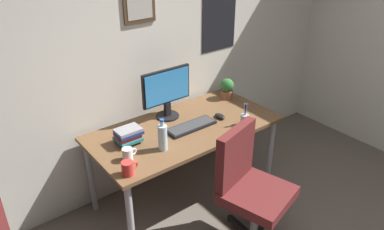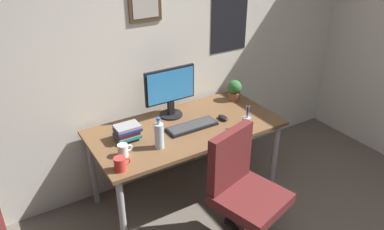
% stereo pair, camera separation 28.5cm
% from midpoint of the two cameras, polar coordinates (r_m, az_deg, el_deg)
% --- Properties ---
extents(wall_back, '(4.40, 0.10, 2.60)m').
position_cam_midpoint_polar(wall_back, '(3.26, -2.29, 10.83)').
color(wall_back, silver).
rests_on(wall_back, ground_plane).
extents(desk, '(1.58, 0.78, 0.72)m').
position_cam_midpoint_polar(desk, '(3.14, 1.65, -2.93)').
color(desk, brown).
rests_on(desk, ground_plane).
extents(office_chair, '(0.58, 0.59, 0.95)m').
position_cam_midpoint_polar(office_chair, '(2.80, 10.68, -10.79)').
color(office_chair, '#591E1E').
rests_on(office_chair, ground_plane).
extents(monitor, '(0.46, 0.20, 0.43)m').
position_cam_midpoint_polar(monitor, '(3.17, -0.76, 3.72)').
color(monitor, black).
rests_on(monitor, desk).
extents(keyboard, '(0.43, 0.15, 0.03)m').
position_cam_midpoint_polar(keyboard, '(3.07, 2.63, -1.81)').
color(keyboard, black).
rests_on(keyboard, desk).
extents(computer_mouse, '(0.06, 0.11, 0.04)m').
position_cam_midpoint_polar(computer_mouse, '(3.22, 7.25, -0.47)').
color(computer_mouse, black).
rests_on(computer_mouse, desk).
extents(water_bottle, '(0.07, 0.07, 0.25)m').
position_cam_midpoint_polar(water_bottle, '(2.77, -2.09, -3.18)').
color(water_bottle, silver).
rests_on(water_bottle, desk).
extents(coffee_mug_near, '(0.11, 0.07, 0.09)m').
position_cam_midpoint_polar(coffee_mug_near, '(2.73, -7.47, -5.40)').
color(coffee_mug_near, white).
rests_on(coffee_mug_near, desk).
extents(coffee_mug_far, '(0.12, 0.08, 0.10)m').
position_cam_midpoint_polar(coffee_mug_far, '(2.58, -7.75, -7.47)').
color(coffee_mug_far, red).
rests_on(coffee_mug_far, desk).
extents(potted_plant, '(0.13, 0.13, 0.19)m').
position_cam_midpoint_polar(potted_plant, '(3.55, 8.77, 3.80)').
color(potted_plant, brown).
rests_on(potted_plant, desk).
extents(pen_cup, '(0.07, 0.07, 0.20)m').
position_cam_midpoint_polar(pen_cup, '(3.11, 10.90, -1.12)').
color(pen_cup, '#9EA0A5').
rests_on(pen_cup, desk).
extents(book_stack_left, '(0.19, 0.16, 0.12)m').
position_cam_midpoint_polar(book_stack_left, '(2.92, -7.10, -2.68)').
color(book_stack_left, black).
rests_on(book_stack_left, desk).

